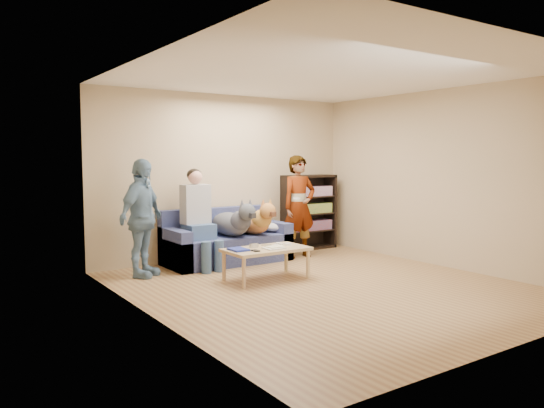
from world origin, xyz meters
TOP-DOWN VIEW (x-y plane):
  - ground at (0.00, 0.00)m, footprint 5.00×5.00m
  - ceiling at (0.00, 0.00)m, footprint 5.00×5.00m
  - wall_back at (0.00, 2.50)m, footprint 4.50×0.00m
  - wall_front at (0.00, -2.50)m, footprint 4.50×0.00m
  - wall_left at (-2.25, 0.00)m, footprint 0.00×5.00m
  - wall_right at (2.25, 0.00)m, footprint 0.00×5.00m
  - blanket at (0.57, 1.96)m, footprint 0.42×0.35m
  - person_standing_right at (0.94, 1.80)m, footprint 0.61×0.42m
  - person_standing_left at (-1.67, 1.85)m, footprint 0.97×0.88m
  - held_controller at (0.74, 1.60)m, footprint 0.07×0.12m
  - notebook_blue at (-0.78, 0.82)m, footprint 0.20×0.26m
  - papers at (-0.33, 0.67)m, footprint 0.26×0.20m
  - magazine at (-0.30, 0.69)m, footprint 0.22×0.17m
  - camera_silver at (-0.50, 0.89)m, footprint 0.11×0.06m
  - controller_a at (-0.10, 0.87)m, footprint 0.04×0.13m
  - controller_b at (-0.02, 0.79)m, footprint 0.09×0.06m
  - headphone_cup_a at (-0.18, 0.75)m, footprint 0.07×0.07m
  - headphone_cup_b at (-0.18, 0.83)m, footprint 0.07×0.07m
  - pen_orange at (-0.40, 0.61)m, footprint 0.13×0.06m
  - pen_black at (-0.26, 0.95)m, footprint 0.13×0.08m
  - wallet at (-0.63, 0.65)m, footprint 0.07×0.12m
  - sofa at (-0.25, 2.10)m, footprint 1.90×0.85m
  - person_seated at (-0.77, 1.97)m, footprint 0.40×0.73m
  - dog_gray at (-0.23, 1.89)m, footprint 0.41×1.25m
  - dog_tan at (0.15, 1.90)m, footprint 0.40×1.16m
  - coffee_table at (-0.38, 0.77)m, footprint 1.10×0.60m
  - bookshelf at (1.55, 2.33)m, footprint 1.00×0.34m

SIDE VIEW (x-z plane):
  - ground at x=0.00m, z-range 0.00..0.00m
  - sofa at x=-0.25m, z-range -0.13..0.69m
  - coffee_table at x=-0.38m, z-range 0.16..0.58m
  - pen_orange at x=-0.40m, z-range 0.42..0.43m
  - pen_black at x=-0.26m, z-range 0.42..0.43m
  - papers at x=-0.33m, z-range 0.42..0.43m
  - wallet at x=-0.63m, z-range 0.42..0.43m
  - headphone_cup_a at x=-0.18m, z-range 0.42..0.44m
  - headphone_cup_b at x=-0.18m, z-range 0.42..0.44m
  - notebook_blue at x=-0.78m, z-range 0.42..0.45m
  - controller_a at x=-0.10m, z-range 0.42..0.45m
  - controller_b at x=-0.02m, z-range 0.42..0.45m
  - magazine at x=-0.30m, z-range 0.43..0.45m
  - camera_silver at x=-0.50m, z-range 0.42..0.47m
  - blanket at x=0.57m, z-range 0.43..0.57m
  - dog_tan at x=0.15m, z-range 0.34..0.92m
  - dog_gray at x=-0.23m, z-range 0.34..0.93m
  - bookshelf at x=1.55m, z-range 0.03..1.33m
  - person_seated at x=-0.77m, z-range 0.04..1.51m
  - person_standing_left at x=-1.67m, z-range 0.00..1.59m
  - person_standing_right at x=0.94m, z-range 0.00..1.64m
  - held_controller at x=0.74m, z-range 0.96..0.99m
  - wall_back at x=0.00m, z-range -0.95..3.55m
  - wall_front at x=0.00m, z-range -0.95..3.55m
  - wall_left at x=-2.25m, z-range -1.20..3.80m
  - wall_right at x=2.25m, z-range -1.20..3.80m
  - ceiling at x=0.00m, z-range 2.60..2.60m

